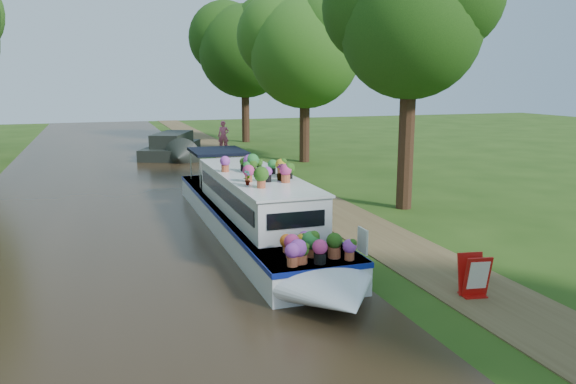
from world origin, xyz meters
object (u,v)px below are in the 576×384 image
(second_boat, at_px, (172,147))
(pedestrian_pink, at_px, (223,136))
(sandwich_board, at_px, (474,277))
(plant_boat, at_px, (256,209))

(second_boat, distance_m, pedestrian_pink, 3.70)
(second_boat, bearing_deg, sandwich_board, -59.48)
(pedestrian_pink, bearing_deg, plant_boat, -80.41)
(second_boat, bearing_deg, pedestrian_pink, 44.92)
(plant_boat, relative_size, pedestrian_pink, 7.02)
(sandwich_board, relative_size, pedestrian_pink, 0.46)
(sandwich_board, bearing_deg, pedestrian_pink, 98.82)
(plant_boat, height_order, pedestrian_pink, plant_boat)
(second_boat, distance_m, sandwich_board, 24.66)
(sandwich_board, distance_m, pedestrian_pink, 25.83)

